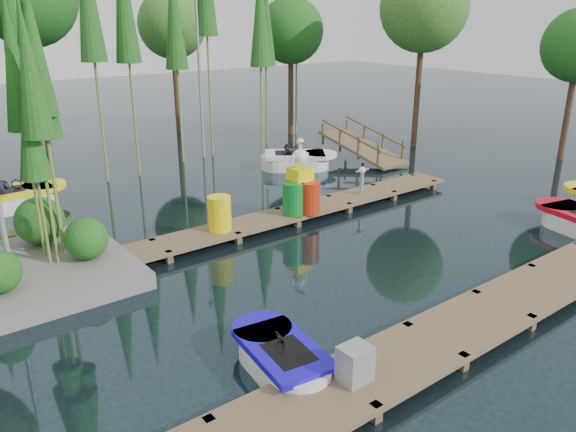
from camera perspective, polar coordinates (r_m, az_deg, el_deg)
ground_plane at (r=13.63m, az=-0.39°, el=-5.36°), size 90.00×90.00×0.00m
near_dock at (r=10.71m, az=14.64°, el=-12.23°), size 18.00×1.50×0.50m
far_dock at (r=15.95m, az=-2.95°, el=-0.62°), size 15.00×1.20×0.50m
tree_screen at (r=21.13m, az=-24.12°, el=19.12°), size 34.42×18.53×10.31m
lamp_rear at (r=23.81m, az=-9.08°, el=15.93°), size 0.30×0.30×7.25m
ramp at (r=23.75m, az=7.54°, el=7.02°), size 1.50×3.94×1.49m
boat_blue at (r=9.92m, az=-0.61°, el=-14.33°), size 1.38×2.52×0.81m
boat_yellow_far at (r=19.65m, az=-26.00°, el=1.59°), size 3.05×1.46×1.50m
boat_white_far at (r=22.31m, az=0.84°, el=5.65°), size 3.24×2.85×1.42m
utility_cabinet at (r=9.22m, az=6.81°, el=-14.68°), size 0.50×0.42×0.61m
yellow_barrel at (r=15.12m, az=-6.97°, el=0.27°), size 0.63×0.63×0.94m
drum_cluster at (r=16.40m, az=1.42°, el=2.61°), size 1.27×1.16×2.19m
seagull_post at (r=18.21m, az=7.54°, el=4.09°), size 0.56×0.30×0.90m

